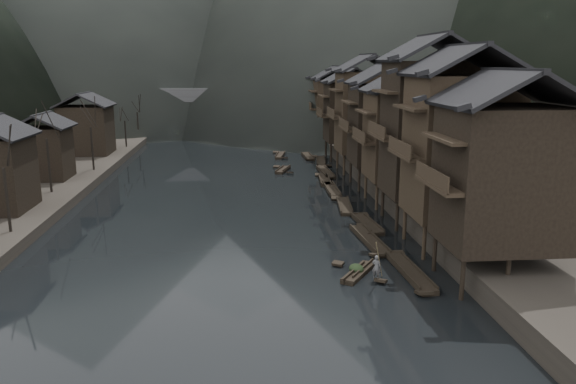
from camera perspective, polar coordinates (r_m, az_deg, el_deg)
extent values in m
plane|color=black|center=(42.73, -6.42, -5.85)|extent=(300.00, 300.00, 0.00)
cube|color=#2D2823|center=(88.18, 17.62, 4.01)|extent=(40.00, 200.00, 1.80)
cylinder|color=black|center=(35.01, 17.31, -8.44)|extent=(0.30, 0.30, 2.90)
cylinder|color=black|center=(39.21, 14.68, -5.95)|extent=(0.30, 0.30, 2.90)
cylinder|color=black|center=(36.12, 21.39, -8.10)|extent=(0.30, 0.30, 2.90)
cylinder|color=black|center=(40.20, 18.40, -5.73)|extent=(0.30, 0.30, 2.90)
cube|color=black|center=(36.85, 20.97, 1.43)|extent=(7.00, 6.00, 8.61)
cube|color=#32281C|center=(35.37, 15.07, 0.68)|extent=(1.20, 5.70, 0.25)
cylinder|color=#32281C|center=(41.17, 13.67, -4.98)|extent=(0.30, 0.30, 2.90)
cylinder|color=#32281C|center=(45.54, 11.77, -3.14)|extent=(0.30, 0.30, 2.90)
cylinder|color=#32281C|center=(42.12, 17.23, -4.79)|extent=(0.30, 0.30, 2.90)
cylinder|color=#32281C|center=(46.40, 15.03, -3.02)|extent=(0.30, 0.30, 2.90)
cube|color=#32281C|center=(43.01, 17.04, 4.39)|extent=(7.00, 6.00, 10.27)
cube|color=#32281C|center=(41.76, 11.89, 3.73)|extent=(1.20, 5.70, 0.25)
cylinder|color=black|center=(47.57, 11.02, -2.42)|extent=(0.30, 0.30, 2.90)
cylinder|color=black|center=(52.05, 9.58, -1.02)|extent=(0.30, 0.30, 2.90)
cylinder|color=black|center=(48.39, 14.15, -2.31)|extent=(0.30, 0.30, 2.90)
cylinder|color=black|center=(52.80, 12.47, -0.95)|extent=(0.30, 0.30, 2.90)
cube|color=black|center=(49.45, 14.08, 6.22)|extent=(7.00, 6.00, 11.28)
cube|color=#32281C|center=(48.37, 9.54, 5.61)|extent=(1.20, 5.70, 0.25)
cylinder|color=#32281C|center=(54.12, 9.01, -0.46)|extent=(0.30, 0.30, 2.90)
cylinder|color=#32281C|center=(58.66, 7.89, 0.62)|extent=(0.30, 0.30, 2.90)
cylinder|color=#32281C|center=(54.84, 11.80, -0.40)|extent=(0.30, 0.30, 2.90)
cylinder|color=#32281C|center=(59.33, 10.48, 0.67)|extent=(0.30, 0.30, 2.90)
cube|color=#32281C|center=(56.24, 11.70, 5.63)|extent=(7.00, 6.00, 8.39)
cube|color=#32281C|center=(55.28, 7.69, 5.22)|extent=(1.20, 5.70, 0.25)
cylinder|color=black|center=(61.72, 7.24, 1.26)|extent=(0.30, 0.30, 2.90)
cylinder|color=black|center=(66.33, 6.37, 2.10)|extent=(0.30, 0.30, 2.90)
cylinder|color=black|center=(62.35, 9.71, 1.29)|extent=(0.30, 0.30, 2.90)
cylinder|color=black|center=(66.92, 8.68, 2.13)|extent=(0.30, 0.30, 2.90)
cube|color=black|center=(63.86, 9.67, 6.78)|extent=(7.00, 6.00, 8.87)
cube|color=#32281C|center=(63.03, 6.11, 6.40)|extent=(1.20, 5.70, 0.25)
cylinder|color=#32281C|center=(70.38, 5.71, 2.74)|extent=(0.30, 0.30, 2.90)
cylinder|color=#32281C|center=(75.03, 5.03, 3.40)|extent=(0.30, 0.30, 2.90)
cylinder|color=#32281C|center=(70.94, 7.89, 2.77)|extent=(0.30, 0.30, 2.90)
cylinder|color=#32281C|center=(75.55, 7.09, 3.41)|extent=(0.30, 0.30, 2.90)
cube|color=#32281C|center=(72.51, 7.90, 8.02)|extent=(7.00, 6.00, 10.03)
cube|color=#32281C|center=(71.78, 4.74, 7.65)|extent=(1.20, 5.70, 0.25)
cylinder|color=black|center=(80.09, 4.39, 4.02)|extent=(0.30, 0.30, 2.90)
cylinder|color=black|center=(84.77, 3.87, 4.52)|extent=(0.30, 0.30, 2.90)
cylinder|color=black|center=(80.58, 6.33, 4.03)|extent=(0.30, 0.30, 2.90)
cylinder|color=black|center=(85.24, 5.70, 4.53)|extent=(0.30, 0.30, 2.90)
cube|color=black|center=(82.33, 6.34, 8.06)|extent=(7.00, 6.00, 8.34)
cube|color=#32281C|center=(81.68, 3.55, 7.78)|extent=(1.20, 5.70, 0.25)
cylinder|color=#32281C|center=(91.82, 3.18, 5.18)|extent=(0.30, 0.30, 2.90)
cylinder|color=#32281C|center=(96.53, 2.78, 5.57)|extent=(0.30, 0.30, 2.90)
cylinder|color=#32281C|center=(92.25, 4.88, 5.19)|extent=(0.30, 0.30, 2.90)
cylinder|color=#32281C|center=(96.94, 4.40, 5.58)|extent=(0.30, 0.30, 2.90)
cube|color=#32281C|center=(94.08, 4.91, 8.74)|extent=(7.00, 6.00, 8.49)
cube|color=#32281C|center=(93.52, 2.46, 8.49)|extent=(1.20, 5.70, 0.25)
cube|color=black|center=(68.69, -23.44, 3.85)|extent=(5.00, 5.00, 5.80)
cube|color=black|center=(85.75, -19.77, 6.11)|extent=(6.50, 6.50, 6.80)
cylinder|color=black|center=(48.22, -27.08, -0.47)|extent=(0.24, 0.24, 5.02)
cylinder|color=black|center=(61.03, -22.33, 2.74)|extent=(0.24, 0.24, 5.42)
cylinder|color=black|center=(72.50, -19.57, 4.38)|extent=(0.24, 0.24, 5.24)
cylinder|color=black|center=(91.42, -16.56, 5.85)|extent=(0.24, 0.24, 4.03)
cylinder|color=black|center=(103.14, -15.26, 6.77)|extent=(0.24, 0.24, 4.33)
cube|color=black|center=(38.49, 12.28, -8.00)|extent=(1.49, 7.28, 0.30)
cube|color=black|center=(38.43, 12.30, -7.75)|extent=(1.54, 7.14, 0.10)
cube|color=black|center=(41.61, 11.14, -6.12)|extent=(0.98, 0.94, 0.36)
cube|color=black|center=(35.33, 13.66, -9.78)|extent=(0.98, 0.94, 0.36)
cube|color=black|center=(44.68, 8.25, -4.86)|extent=(1.69, 7.57, 0.30)
cube|color=black|center=(44.62, 8.26, -4.64)|extent=(1.73, 7.42, 0.10)
cube|color=black|center=(48.04, 7.62, -3.39)|extent=(1.00, 0.99, 0.36)
cube|color=black|center=(41.26, 9.00, -6.20)|extent=(1.00, 0.99, 0.36)
cube|color=black|center=(48.87, 8.07, -3.29)|extent=(1.65, 5.99, 0.30)
cube|color=black|center=(48.82, 8.07, -3.08)|extent=(1.70, 5.87, 0.10)
cube|color=black|center=(51.54, 7.66, -2.26)|extent=(1.00, 0.82, 0.32)
cube|color=black|center=(46.14, 8.53, -4.11)|extent=(1.00, 0.82, 0.32)
cube|color=black|center=(54.83, 5.75, -1.43)|extent=(1.76, 6.53, 0.30)
cube|color=black|center=(54.79, 5.75, -1.24)|extent=(1.80, 6.41, 0.10)
cube|color=black|center=(57.68, 4.88, -0.54)|extent=(1.01, 0.89, 0.34)
cube|color=black|center=(51.94, 6.72, -2.11)|extent=(1.01, 0.89, 0.34)
cube|color=black|center=(61.91, 4.44, 0.27)|extent=(1.26, 7.04, 0.30)
cube|color=black|center=(61.87, 4.44, 0.43)|extent=(1.32, 6.90, 0.10)
cube|color=black|center=(65.11, 3.89, 1.04)|extent=(0.95, 0.88, 0.35)
cube|color=black|center=(58.66, 5.05, -0.32)|extent=(0.95, 0.88, 0.35)
cube|color=black|center=(66.67, 3.73, 1.20)|extent=(1.61, 6.37, 0.30)
cube|color=black|center=(66.64, 3.73, 1.35)|extent=(1.66, 6.25, 0.10)
cube|color=black|center=(69.53, 3.16, 1.82)|extent=(1.00, 0.85, 0.33)
cube|color=black|center=(63.77, 4.36, 0.78)|extent=(1.00, 0.85, 0.33)
cube|color=black|center=(71.48, 3.81, 2.00)|extent=(1.31, 7.60, 0.30)
cube|color=black|center=(71.45, 3.81, 2.14)|extent=(1.36, 7.45, 0.10)
cube|color=black|center=(75.00, 3.46, 2.64)|extent=(0.96, 0.95, 0.36)
cube|color=black|center=(67.92, 4.19, 1.53)|extent=(0.96, 0.95, 0.36)
cube|color=black|center=(79.60, 3.34, 3.14)|extent=(2.03, 7.75, 0.30)
cube|color=black|center=(79.57, 3.35, 3.27)|extent=(2.07, 7.60, 0.10)
cube|color=black|center=(83.08, 2.67, 3.66)|extent=(1.04, 1.05, 0.37)
cube|color=black|center=(76.09, 4.08, 2.78)|extent=(1.04, 1.05, 0.37)
cube|color=black|center=(83.41, 2.02, 3.61)|extent=(1.32, 5.92, 0.30)
cube|color=black|center=(83.38, 2.03, 3.73)|extent=(1.37, 5.81, 0.10)
cube|color=black|center=(86.17, 1.87, 4.00)|extent=(0.96, 0.76, 0.32)
cube|color=black|center=(80.61, 2.19, 3.38)|extent=(0.96, 0.76, 0.32)
cube|color=black|center=(91.18, 2.23, 4.41)|extent=(1.95, 6.48, 0.30)
cube|color=black|center=(91.15, 2.23, 4.52)|extent=(1.99, 6.36, 0.10)
cube|color=black|center=(94.09, 1.74, 4.77)|extent=(1.03, 0.91, 0.34)
cube|color=black|center=(88.23, 2.74, 4.21)|extent=(1.03, 0.91, 0.34)
cube|color=black|center=(72.96, -0.51, 2.26)|extent=(2.42, 4.70, 0.30)
cube|color=black|center=(72.93, -0.51, 2.40)|extent=(2.43, 4.63, 0.10)
cube|color=black|center=(74.95, -1.17, 2.65)|extent=(0.99, 0.82, 0.29)
cube|color=black|center=(70.94, 0.19, 2.06)|extent=(0.99, 0.82, 0.29)
cube|color=black|center=(84.61, -0.80, 3.75)|extent=(1.99, 5.79, 0.30)
cube|color=black|center=(84.58, -0.80, 3.87)|extent=(2.02, 5.68, 0.10)
cube|color=black|center=(87.20, -1.25, 4.12)|extent=(0.96, 0.85, 0.32)
cube|color=black|center=(81.97, -0.32, 3.55)|extent=(0.96, 0.85, 0.32)
cube|color=black|center=(99.16, -5.45, 5.06)|extent=(3.26, 5.34, 0.30)
cube|color=black|center=(99.14, -5.45, 5.16)|extent=(3.26, 5.27, 0.10)
cube|color=black|center=(101.50, -6.08, 5.30)|extent=(1.06, 0.98, 0.31)
cube|color=black|center=(96.81, -4.78, 4.96)|extent=(1.06, 0.98, 0.31)
cube|color=#4C4C4F|center=(112.64, -5.70, 9.60)|extent=(40.00, 6.00, 1.60)
cube|color=#4C4C4F|center=(109.88, -5.73, 10.19)|extent=(40.00, 0.50, 1.00)
cube|color=#4C4C4F|center=(115.27, -5.70, 10.32)|extent=(40.00, 0.50, 1.00)
cube|color=#4C4C4F|center=(113.96, -12.77, 7.37)|extent=(3.20, 6.00, 6.40)
cube|color=#4C4C4F|center=(113.08, -7.95, 7.52)|extent=(3.20, 6.00, 6.40)
cube|color=#4C4C4F|center=(112.98, -3.35, 7.62)|extent=(3.20, 6.00, 6.40)
cube|color=#4C4C4F|center=(113.66, 1.49, 7.67)|extent=(3.20, 6.00, 6.40)
cube|color=black|center=(37.91, 7.17, -8.12)|extent=(3.01, 3.94, 0.30)
cube|color=black|center=(37.85, 7.18, -7.87)|extent=(3.00, 3.89, 0.10)
cube|color=black|center=(39.18, 5.10, -7.14)|extent=(0.92, 0.85, 0.28)
cube|color=black|center=(36.60, 9.40, -8.75)|extent=(0.92, 0.85, 0.28)
ellipsoid|color=black|center=(37.84, 6.97, -7.23)|extent=(0.99, 1.29, 0.59)
imported|color=slate|center=(36.53, 8.98, -7.21)|extent=(0.70, 0.63, 1.60)
cylinder|color=#8C7A51|center=(35.77, 9.43, -3.28)|extent=(1.27, 2.57, 3.60)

